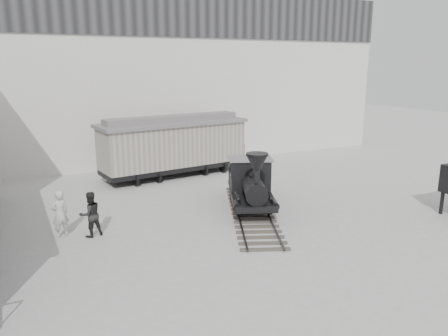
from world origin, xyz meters
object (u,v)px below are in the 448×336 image
locomotive (251,186)px  boxcar (174,145)px  visitor_b (90,214)px  visitor_a (60,214)px

locomotive → boxcar: boxcar is taller
visitor_b → visitor_a: bearing=-39.0°
boxcar → visitor_a: (-6.95, -7.00, -0.95)m
boxcar → visitor_b: 9.57m
boxcar → visitor_a: boxcar is taller
locomotive → boxcar: size_ratio=0.92×
visitor_a → visitor_b: 1.13m
visitor_a → locomotive: bearing=159.4°
visitor_a → visitor_b: bearing=137.7°
locomotive → boxcar: bearing=120.5°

